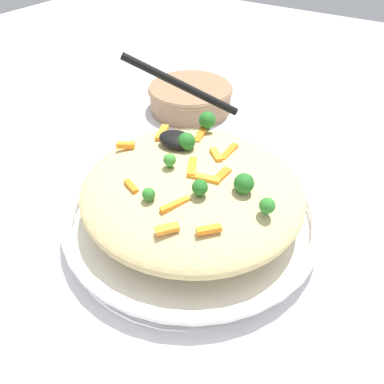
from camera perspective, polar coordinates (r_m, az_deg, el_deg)
ground_plane at (r=0.56m, az=-0.00°, el=-4.73°), size 2.40×2.40×0.00m
serving_bowl at (r=0.54m, az=-0.00°, el=-3.24°), size 0.36×0.36×0.04m
pasta_mound at (r=0.51m, az=-0.00°, el=0.42°), size 0.31×0.30×0.07m
carrot_piece_0 at (r=0.53m, az=5.60°, el=6.05°), size 0.01×0.04×0.01m
carrot_piece_1 at (r=0.42m, az=2.57°, el=-5.71°), size 0.02×0.03×0.01m
carrot_piece_2 at (r=0.48m, az=1.90°, el=2.05°), size 0.04×0.02×0.01m
carrot_piece_3 at (r=0.44m, az=-2.58°, el=-1.99°), size 0.02×0.04×0.01m
carrot_piece_4 at (r=0.48m, az=4.62°, el=2.60°), size 0.01×0.03×0.01m
carrot_piece_5 at (r=0.48m, az=-9.21°, el=0.79°), size 0.03×0.02×0.01m
carrot_piece_6 at (r=0.49m, az=-0.37°, el=4.04°), size 0.03×0.04×0.01m
carrot_piece_7 at (r=0.57m, az=1.23°, el=8.58°), size 0.02×0.04×0.01m
carrot_piece_8 at (r=0.58m, az=-4.58°, el=8.90°), size 0.02×0.04×0.01m
carrot_piece_9 at (r=0.52m, az=3.66°, el=5.63°), size 0.03×0.03×0.01m
carrot_piece_10 at (r=0.55m, az=-9.95°, el=7.07°), size 0.03×0.02×0.01m
carrot_piece_11 at (r=0.42m, az=-3.79°, el=-5.57°), size 0.02×0.03×0.01m
broccoli_floret_0 at (r=0.44m, az=11.32°, el=-2.06°), size 0.02×0.02×0.02m
broccoli_floret_1 at (r=0.49m, az=-3.41°, el=4.84°), size 0.02×0.02×0.02m
broccoli_floret_2 at (r=0.46m, az=7.70°, el=1.08°), size 0.03×0.03×0.03m
broccoli_floret_3 at (r=0.45m, az=-6.58°, el=-0.37°), size 0.02×0.02×0.02m
broccoli_floret_4 at (r=0.58m, az=2.32°, el=10.80°), size 0.03×0.03×0.03m
broccoli_floret_5 at (r=0.53m, az=-0.84°, el=7.64°), size 0.03×0.03×0.03m
broccoli_floret_6 at (r=0.45m, az=1.20°, el=0.65°), size 0.02×0.02×0.02m
serving_spoon at (r=0.56m, az=-2.02°, el=11.38°), size 0.16×0.14×0.10m
companion_bowl at (r=0.83m, az=-0.25°, el=14.34°), size 0.18×0.18×0.05m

